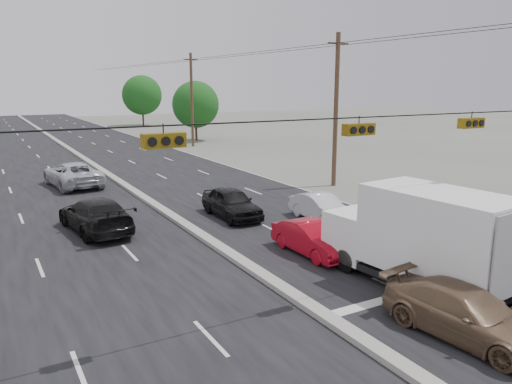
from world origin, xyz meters
TOP-DOWN VIEW (x-y plane):
  - ground at (0.00, 0.00)m, footprint 200.00×200.00m
  - road_surface at (0.00, 30.00)m, footprint 20.00×160.00m
  - center_median at (0.00, 30.00)m, footprint 0.50×160.00m
  - utility_pole_right_b at (12.50, 15.00)m, footprint 1.60×0.30m
  - utility_pole_right_c at (12.50, 40.00)m, footprint 1.60×0.30m
  - traffic_signals at (1.40, 0.00)m, footprint 25.00×0.30m
  - tree_right_mid at (15.00, 45.00)m, footprint 5.60×5.60m
  - tree_right_far at (16.00, 70.00)m, footprint 6.40×6.40m
  - box_truck at (4.20, -0.23)m, footprint 2.98×6.97m
  - tan_sedan at (2.66, -3.32)m, footprint 2.49×4.93m
  - red_sedan at (3.00, 4.26)m, footprint 1.52×4.05m
  - black_suv at (7.00, -0.92)m, footprint 3.35×6.31m
  - queue_car_a at (2.74, 10.98)m, footprint 1.85×4.50m
  - queue_car_b at (6.37, 8.17)m, footprint 1.50×4.06m
  - queue_car_d at (9.12, 5.18)m, footprint 2.74×5.34m
  - oncoming_near at (-3.92, 11.81)m, footprint 2.84×5.71m
  - oncoming_far at (-2.99, 23.31)m, footprint 3.41×6.18m

SIDE VIEW (x-z plane):
  - ground at x=0.00m, z-range 0.00..0.00m
  - road_surface at x=0.00m, z-range -0.01..0.01m
  - center_median at x=0.00m, z-range 0.00..0.20m
  - red_sedan at x=3.00m, z-range 0.00..1.32m
  - queue_car_b at x=6.37m, z-range 0.00..1.33m
  - tan_sedan at x=2.66m, z-range 0.00..1.37m
  - queue_car_d at x=9.12m, z-range 0.00..1.48m
  - queue_car_a at x=2.74m, z-range 0.00..1.53m
  - oncoming_near at x=-3.92m, z-range 0.00..1.59m
  - oncoming_far at x=-2.99m, z-range 0.00..1.64m
  - black_suv at x=7.00m, z-range 0.00..1.69m
  - box_truck at x=4.20m, z-range 0.04..3.49m
  - tree_right_mid at x=15.00m, z-range 0.77..7.91m
  - tree_right_far at x=16.00m, z-range 0.88..9.04m
  - utility_pole_right_b at x=12.50m, z-range 0.11..10.11m
  - utility_pole_right_c at x=12.50m, z-range 0.11..10.11m
  - traffic_signals at x=1.40m, z-range 5.22..5.77m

